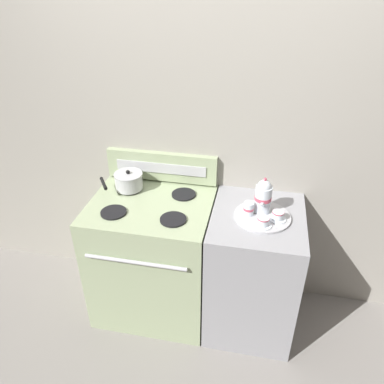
{
  "coord_description": "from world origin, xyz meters",
  "views": [
    {
      "loc": [
        0.38,
        -1.94,
        2.24
      ],
      "look_at": [
        -0.03,
        0.07,
        0.99
      ],
      "focal_mm": 35.0,
      "sensor_mm": 36.0,
      "label": 1
    }
  ],
  "objects": [
    {
      "name": "creamer_jug",
      "position": [
        0.34,
        -0.01,
        0.96
      ],
      "size": [
        0.06,
        0.06,
        0.08
      ],
      "color": "silver",
      "rests_on": "serving_tray"
    },
    {
      "name": "stove",
      "position": [
        -0.29,
        -0.0,
        0.45
      ],
      "size": [
        0.8,
        0.68,
        0.92
      ],
      "color": "#9EAD84",
      "rests_on": "ground"
    },
    {
      "name": "side_counter",
      "position": [
        0.4,
        0.0,
        0.45
      ],
      "size": [
        0.58,
        0.66,
        0.91
      ],
      "color": "#939399",
      "rests_on": "ground"
    },
    {
      "name": "control_panel",
      "position": [
        -0.29,
        0.3,
        1.02
      ],
      "size": [
        0.78,
        0.05,
        0.21
      ],
      "color": "#9EAD84",
      "rests_on": "stove"
    },
    {
      "name": "serving_tray",
      "position": [
        0.43,
        -0.01,
        0.91
      ],
      "size": [
        0.35,
        0.35,
        0.01
      ],
      "color": "#B2B2B7",
      "rests_on": "side_counter"
    },
    {
      "name": "teapot",
      "position": [
        0.42,
        0.04,
        1.03
      ],
      "size": [
        0.1,
        0.17,
        0.24
      ],
      "color": "silver",
      "rests_on": "serving_tray"
    },
    {
      "name": "wall_back",
      "position": [
        0.0,
        0.35,
        1.1
      ],
      "size": [
        6.0,
        0.05,
        2.2
      ],
      "color": "#9E998E",
      "rests_on": "ground"
    },
    {
      "name": "teacup_right",
      "position": [
        0.52,
        -0.03,
        0.95
      ],
      "size": [
        0.11,
        0.11,
        0.05
      ],
      "color": "silver",
      "rests_on": "serving_tray"
    },
    {
      "name": "saucepan",
      "position": [
        -0.49,
        0.15,
        0.98
      ],
      "size": [
        0.29,
        0.26,
        0.14
      ],
      "color": "#B7B7BC",
      "rests_on": "stove"
    },
    {
      "name": "ground_plane",
      "position": [
        0.0,
        0.0,
        0.0
      ],
      "size": [
        6.0,
        6.0,
        0.0
      ],
      "primitive_type": "plane",
      "color": "gray"
    },
    {
      "name": "teacup_left",
      "position": [
        0.43,
        -0.11,
        0.95
      ],
      "size": [
        0.11,
        0.11,
        0.05
      ],
      "color": "silver",
      "rests_on": "serving_tray"
    }
  ]
}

